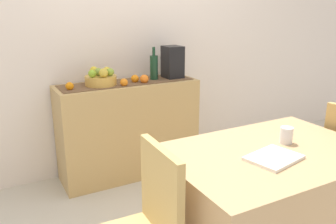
{
  "coord_description": "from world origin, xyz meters",
  "views": [
    {
      "loc": [
        -1.24,
        -1.92,
        1.52
      ],
      "look_at": [
        -0.02,
        0.34,
        0.74
      ],
      "focal_mm": 37.35,
      "sensor_mm": 36.0,
      "label": 1
    }
  ],
  "objects_px": {
    "wine_bottle": "(154,67)",
    "coffee_cup": "(286,135)",
    "sideboard_console": "(129,129)",
    "dining_table": "(265,208)",
    "coffee_maker": "(173,62)",
    "fruit_bowl": "(101,80)",
    "open_book": "(274,158)"
  },
  "relations": [
    {
      "from": "dining_table",
      "to": "open_book",
      "type": "height_order",
      "value": "open_book"
    },
    {
      "from": "dining_table",
      "to": "open_book",
      "type": "bearing_deg",
      "value": -127.03
    },
    {
      "from": "open_book",
      "to": "wine_bottle",
      "type": "bearing_deg",
      "value": 75.18
    },
    {
      "from": "sideboard_console",
      "to": "fruit_bowl",
      "type": "relative_size",
      "value": 4.72
    },
    {
      "from": "sideboard_console",
      "to": "coffee_cup",
      "type": "relative_size",
      "value": 12.67
    },
    {
      "from": "wine_bottle",
      "to": "open_book",
      "type": "height_order",
      "value": "wine_bottle"
    },
    {
      "from": "wine_bottle",
      "to": "fruit_bowl",
      "type": "bearing_deg",
      "value": 180.0
    },
    {
      "from": "wine_bottle",
      "to": "coffee_cup",
      "type": "relative_size",
      "value": 3.01
    },
    {
      "from": "sideboard_console",
      "to": "wine_bottle",
      "type": "height_order",
      "value": "wine_bottle"
    },
    {
      "from": "coffee_maker",
      "to": "dining_table",
      "type": "bearing_deg",
      "value": -97.51
    },
    {
      "from": "fruit_bowl",
      "to": "dining_table",
      "type": "bearing_deg",
      "value": -71.66
    },
    {
      "from": "fruit_bowl",
      "to": "coffee_cup",
      "type": "relative_size",
      "value": 2.68
    },
    {
      "from": "coffee_maker",
      "to": "coffee_cup",
      "type": "bearing_deg",
      "value": -91.47
    },
    {
      "from": "sideboard_console",
      "to": "fruit_bowl",
      "type": "bearing_deg",
      "value": 180.0
    },
    {
      "from": "wine_bottle",
      "to": "dining_table",
      "type": "xyz_separation_m",
      "value": [
        -0.0,
        -1.51,
        -0.62
      ]
    },
    {
      "from": "wine_bottle",
      "to": "coffee_maker",
      "type": "height_order",
      "value": "wine_bottle"
    },
    {
      "from": "dining_table",
      "to": "coffee_cup",
      "type": "relative_size",
      "value": 12.11
    },
    {
      "from": "open_book",
      "to": "fruit_bowl",
      "type": "bearing_deg",
      "value": 92.86
    },
    {
      "from": "wine_bottle",
      "to": "dining_table",
      "type": "relative_size",
      "value": 0.25
    },
    {
      "from": "wine_bottle",
      "to": "coffee_maker",
      "type": "relative_size",
      "value": 1.0
    },
    {
      "from": "coffee_maker",
      "to": "sideboard_console",
      "type": "bearing_deg",
      "value": 180.0
    },
    {
      "from": "dining_table",
      "to": "coffee_cup",
      "type": "height_order",
      "value": "coffee_cup"
    },
    {
      "from": "coffee_maker",
      "to": "coffee_cup",
      "type": "distance_m",
      "value": 1.48
    },
    {
      "from": "coffee_maker",
      "to": "open_book",
      "type": "height_order",
      "value": "coffee_maker"
    },
    {
      "from": "open_book",
      "to": "coffee_cup",
      "type": "distance_m",
      "value": 0.27
    },
    {
      "from": "coffee_cup",
      "to": "sideboard_console",
      "type": "bearing_deg",
      "value": 106.02
    },
    {
      "from": "wine_bottle",
      "to": "dining_table",
      "type": "bearing_deg",
      "value": -90.17
    },
    {
      "from": "wine_bottle",
      "to": "open_book",
      "type": "distance_m",
      "value": 1.62
    },
    {
      "from": "fruit_bowl",
      "to": "open_book",
      "type": "bearing_deg",
      "value": -75.01
    },
    {
      "from": "sideboard_console",
      "to": "fruit_bowl",
      "type": "xyz_separation_m",
      "value": [
        -0.24,
        0.0,
        0.48
      ]
    },
    {
      "from": "dining_table",
      "to": "coffee_cup",
      "type": "distance_m",
      "value": 0.45
    },
    {
      "from": "coffee_cup",
      "to": "open_book",
      "type": "bearing_deg",
      "value": -149.27
    }
  ]
}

